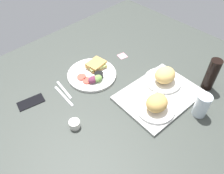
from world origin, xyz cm
name	(u,v)px	position (x,y,z in cm)	size (l,w,h in cm)	color
ground_plane	(111,89)	(0.00, 0.00, -1.50)	(190.00, 150.00, 3.00)	#383D38
serving_tray	(159,95)	(-14.78, 24.02, 0.80)	(45.00, 33.00, 1.60)	#B2B2AD
bread_plate_near	(164,77)	(-24.65, 19.58, 5.64)	(21.96, 21.96, 10.22)	white
bread_plate_far	(156,105)	(-4.61, 29.35, 5.44)	(20.83, 20.83, 9.77)	white
plate_with_salad	(93,73)	(0.57, -15.48, 1.63)	(30.40, 30.40, 5.40)	white
drinking_glass	(202,105)	(-20.11, 46.40, 6.74)	(7.33, 7.33, 13.48)	silver
soda_bottle	(211,75)	(-41.03, 39.27, 10.03)	(6.40, 6.40, 20.06)	black
espresso_cup	(75,124)	(32.25, 7.20, 2.00)	(5.60, 5.60, 4.00)	silver
fork	(64,89)	(21.22, -17.88, 0.25)	(17.00, 1.40, 0.50)	#B7B7BC
knife	(64,96)	(24.22, -13.88, 0.25)	(19.00, 1.40, 0.50)	#B7B7BC
cell_phone	(31,102)	(40.12, -22.77, 0.40)	(14.40, 7.20, 0.80)	black
sticky_note	(122,56)	(-26.78, -16.31, 0.06)	(5.60, 5.60, 0.12)	pink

